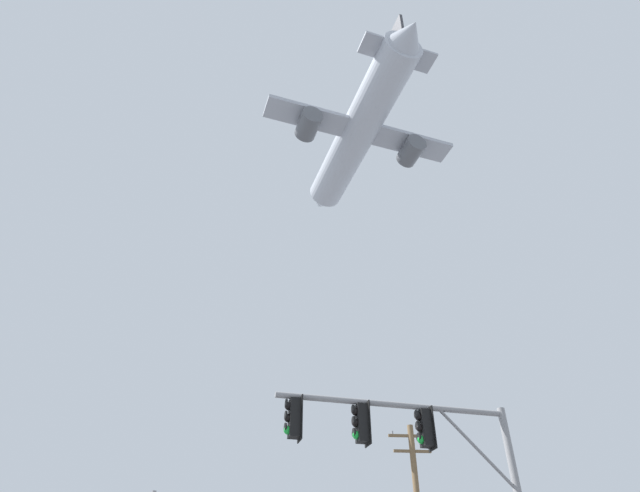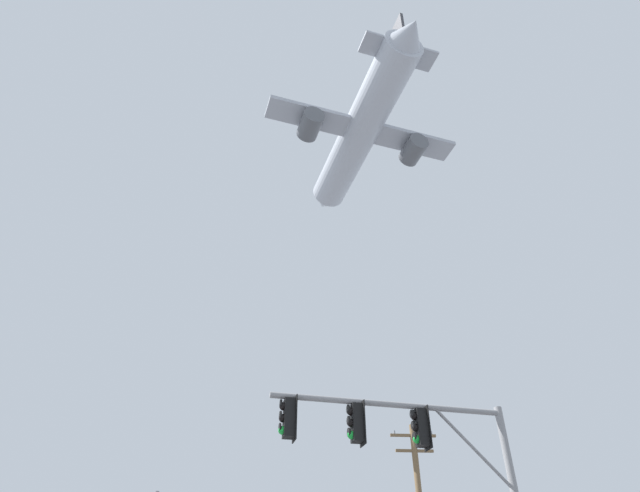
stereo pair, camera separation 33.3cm
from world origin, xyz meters
TOP-DOWN VIEW (x-y plane):
  - signal_pole_near at (3.40, 6.34)m, footprint 6.13×1.27m
  - airplane at (5.71, 23.47)m, footprint 16.63×21.53m

SIDE VIEW (x-z plane):
  - signal_pole_near at x=3.40m, z-range 1.59..7.32m
  - airplane at x=5.71m, z-range 31.88..37.78m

